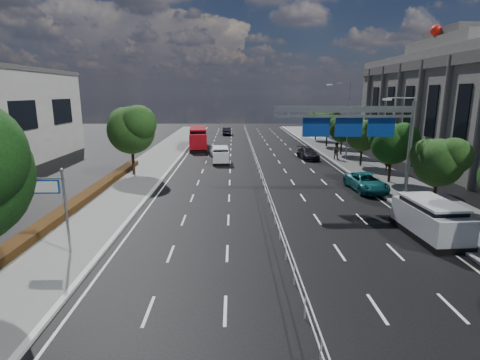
{
  "coord_description": "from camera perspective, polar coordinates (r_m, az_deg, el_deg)",
  "views": [
    {
      "loc": [
        -2.49,
        -17.24,
        7.76
      ],
      "look_at": [
        -2.06,
        5.7,
        2.4
      ],
      "focal_mm": 28.0,
      "sensor_mm": 36.0,
      "label": 1
    }
  ],
  "objects": [
    {
      "name": "white_minivan",
      "position": [
        42.44,
        -2.99,
        3.81
      ],
      "size": [
        1.99,
        4.21,
        1.79
      ],
      "rotation": [
        0.0,
        0.0,
        0.05
      ],
      "color": "black",
      "rests_on": "ground"
    },
    {
      "name": "parked_car_teal",
      "position": [
        31.96,
        18.68,
        -0.33
      ],
      "size": [
        2.62,
        5.12,
        1.38
      ],
      "primitive_type": "imported",
      "rotation": [
        0.0,
        0.0,
        0.07
      ],
      "color": "#18686C",
      "rests_on": "ground"
    },
    {
      "name": "near_car_silver",
      "position": [
        47.9,
        -3.66,
        4.64
      ],
      "size": [
        2.05,
        4.21,
        1.38
      ],
      "primitive_type": "imported",
      "rotation": [
        0.0,
        0.0,
        3.25
      ],
      "color": "silver",
      "rests_on": "ground"
    },
    {
      "name": "red_bus",
      "position": [
        54.21,
        -6.42,
        6.47
      ],
      "size": [
        3.22,
        10.01,
        2.94
      ],
      "rotation": [
        0.0,
        0.0,
        0.09
      ],
      "color": "black",
      "rests_on": "ground"
    },
    {
      "name": "silver_minivan",
      "position": [
        23.06,
        27.0,
        -5.33
      ],
      "size": [
        2.37,
        5.08,
        2.07
      ],
      "rotation": [
        0.0,
        0.0,
        0.05
      ],
      "color": "black",
      "rests_on": "ground"
    },
    {
      "name": "median_fence",
      "position": [
        40.47,
        2.47,
        2.84
      ],
      "size": [
        0.05,
        85.0,
        1.02
      ],
      "color": "silver",
      "rests_on": "ground"
    },
    {
      "name": "toilet_sign",
      "position": [
        19.8,
        -26.38,
        -2.33
      ],
      "size": [
        1.62,
        0.18,
        4.34
      ],
      "color": "gray",
      "rests_on": "ground"
    },
    {
      "name": "far_tree_e",
      "position": [
        41.76,
        18.26,
        6.72
      ],
      "size": [
        3.63,
        3.38,
        5.13
      ],
      "color": "black",
      "rests_on": "ground"
    },
    {
      "name": "ground",
      "position": [
        19.07,
        6.64,
        -10.96
      ],
      "size": [
        160.0,
        160.0,
        0.0
      ],
      "primitive_type": "plane",
      "color": "black",
      "rests_on": "ground"
    },
    {
      "name": "pedestrian_b",
      "position": [
        45.29,
        14.46,
        4.32
      ],
      "size": [
        1.21,
        1.21,
        1.97
      ],
      "primitive_type": "imported",
      "rotation": [
        0.0,
        0.0,
        2.37
      ],
      "color": "gray",
      "rests_on": "sidewalk_far"
    },
    {
      "name": "kerb_far",
      "position": [
        22.1,
        30.78,
        -9.16
      ],
      "size": [
        0.25,
        140.0,
        0.15
      ],
      "primitive_type": "cube",
      "color": "silver",
      "rests_on": "ground"
    },
    {
      "name": "sidewalk_near",
      "position": [
        20.91,
        -26.94,
        -9.93
      ],
      "size": [
        5.0,
        140.0,
        0.14
      ],
      "primitive_type": "cube",
      "color": "slate",
      "rests_on": "ground"
    },
    {
      "name": "kerb_near",
      "position": [
        19.97,
        -20.36,
        -10.37
      ],
      "size": [
        0.25,
        140.0,
        0.15
      ],
      "primitive_type": "cube",
      "color": "silver",
      "rests_on": "ground"
    },
    {
      "name": "near_tree_back",
      "position": [
        36.59,
        -16.19,
        7.7
      ],
      "size": [
        4.84,
        4.51,
        6.69
      ],
      "color": "black",
      "rests_on": "ground"
    },
    {
      "name": "far_tree_g",
      "position": [
        56.07,
        13.26,
        8.71
      ],
      "size": [
        3.96,
        3.69,
        5.45
      ],
      "color": "black",
      "rests_on": "ground"
    },
    {
      "name": "far_tree_f",
      "position": [
        48.88,
        15.38,
        7.68
      ],
      "size": [
        3.52,
        3.28,
        5.02
      ],
      "color": "black",
      "rests_on": "ground"
    },
    {
      "name": "parked_car_dark",
      "position": [
        45.68,
        10.31,
        3.99
      ],
      "size": [
        2.32,
        4.66,
        1.3
      ],
      "primitive_type": "imported",
      "rotation": [
        0.0,
        0.0,
        0.11
      ],
      "color": "black",
      "rests_on": "ground"
    },
    {
      "name": "pedestrian_a",
      "position": [
        40.26,
        21.59,
        2.55
      ],
      "size": [
        0.7,
        0.55,
        1.71
      ],
      "primitive_type": "imported",
      "rotation": [
        0.0,
        0.0,
        3.38
      ],
      "color": "gray",
      "rests_on": "sidewalk_far"
    },
    {
      "name": "far_tree_d",
      "position": [
        34.8,
        22.29,
        5.46
      ],
      "size": [
        3.85,
        3.59,
        5.34
      ],
      "color": "black",
      "rests_on": "ground"
    },
    {
      "name": "streetlight_far",
      "position": [
        45.22,
        15.84,
        9.43
      ],
      "size": [
        2.78,
        2.4,
        9.0
      ],
      "color": "gray",
      "rests_on": "ground"
    },
    {
      "name": "far_tree_h",
      "position": [
        63.37,
        11.58,
        8.97
      ],
      "size": [
        3.41,
        3.18,
        4.91
      ],
      "color": "black",
      "rests_on": "ground"
    },
    {
      "name": "hedge_near",
      "position": [
        25.81,
        -25.89,
        -4.88
      ],
      "size": [
        1.0,
        36.0,
        0.44
      ],
      "primitive_type": "cube",
      "color": "black",
      "rests_on": "sidewalk_near"
    },
    {
      "name": "far_tree_c",
      "position": [
        28.17,
        28.14,
        2.74
      ],
      "size": [
        3.52,
        3.28,
        4.94
      ],
      "color": "black",
      "rests_on": "ground"
    },
    {
      "name": "near_car_dark",
      "position": [
        71.33,
        -1.99,
        7.46
      ],
      "size": [
        1.6,
        4.28,
        1.4
      ],
      "primitive_type": "imported",
      "rotation": [
        0.0,
        0.0,
        3.11
      ],
      "color": "black",
      "rests_on": "ground"
    },
    {
      "name": "overhead_gantry",
      "position": [
        28.89,
        17.75,
        8.26
      ],
      "size": [
        10.24,
        0.38,
        7.45
      ],
      "color": "gray",
      "rests_on": "ground"
    }
  ]
}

